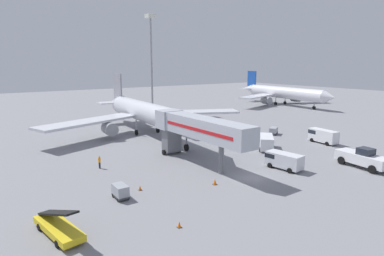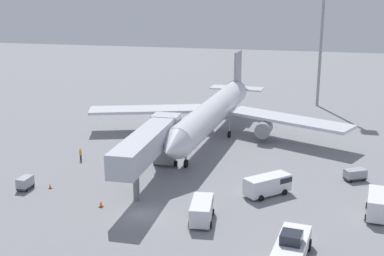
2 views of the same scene
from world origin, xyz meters
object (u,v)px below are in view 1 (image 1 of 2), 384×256
Objects in this scene: baggage_cart_far_left at (274,130)px; safety_cone_bravo at (140,188)px; belt_loader_truck at (58,226)px; airplane_background at (282,93)px; pushback_tug at (363,158)px; apron_light_mast at (151,46)px; safety_cone_alpha at (215,182)px; safety_cone_charlie at (179,224)px; ground_crew_worker_foreground at (99,162)px; jet_bridge at (196,128)px; service_van_near_left at (283,160)px; service_van_outer_right at (266,141)px; service_van_mid_right at (323,135)px; airplane_at_gate at (148,113)px; baggage_cart_mid_left at (120,191)px.

baggage_cart_far_left is 36.77m from safety_cone_bravo.
airplane_background is at bearing 29.14° from belt_loader_truck.
airplane_background reaches higher than pushback_tug.
pushback_tug is 12.47× the size of safety_cone_bravo.
belt_loader_truck is 0.23× the size of apron_light_mast.
safety_cone_alpha is 10.90m from safety_cone_charlie.
pushback_tug is 65.10m from apron_light_mast.
jet_bridge is at bearing -25.00° from ground_crew_worker_foreground.
pushback_tug is 10.96m from service_van_near_left.
service_van_near_left is 0.13× the size of airplane_background.
belt_loader_truck is 9.16× the size of safety_cone_alpha.
service_van_outer_right is 9.60× the size of safety_cone_charlie.
safety_cone_bravo is 0.01× the size of airplane_background.
safety_cone_alpha is 63.11m from apron_light_mast.
pushback_tug is 10.37× the size of safety_cone_alpha.
airplane_background is (37.26, 40.26, 2.77)m from service_van_mid_right.
service_van_mid_right is at bearing -82.92° from apron_light_mast.
safety_cone_bravo is at bearing -170.38° from service_van_outer_right.
airplane_at_gate is 32.83m from service_van_mid_right.
safety_cone_alpha is at bearing -155.81° from service_van_outer_right.
baggage_cart_mid_left is at bearing 163.64° from pushback_tug.
safety_cone_charlie is at bearing -145.54° from airplane_background.
jet_bridge reaches higher than baggage_cart_far_left.
airplane_background reaches higher than baggage_cart_far_left.
service_van_outer_right is at bearing -63.71° from airplane_at_gate.
airplane_background reaches higher than jet_bridge.
baggage_cart_far_left is 1.68× the size of ground_crew_worker_foreground.
airplane_at_gate is 6.13× the size of pushback_tug.
service_van_near_left is at bearing -81.07° from airplane_at_gate.
belt_loader_truck reaches higher than baggage_cart_far_left.
service_van_mid_right reaches higher than baggage_cart_far_left.
baggage_cart_far_left is at bearing 15.50° from jet_bridge.
pushback_tug reaches higher than ground_crew_worker_foreground.
safety_cone_charlie is (-37.55, -11.08, -1.08)m from service_van_mid_right.
safety_cone_charlie is at bearing -163.56° from service_van_mid_right.
airplane_background is (45.34, 51.70, 2.85)m from pushback_tug.
safety_cone_bravo is at bearing -119.78° from apron_light_mast.
safety_cone_alpha is at bearing -23.52° from safety_cone_bravo.
belt_loader_truck is at bearing -153.42° from safety_cone_bravo.
ground_crew_worker_foreground is (-20.17, 14.30, -0.31)m from service_van_near_left.
airplane_at_gate is at bearing 66.20° from safety_cone_charlie.
airplane_background is at bearing 48.75° from pushback_tug.
ground_crew_worker_foreground is (1.73, 11.08, 0.10)m from baggage_cart_mid_left.
airplane_at_gate is 8.73× the size of service_van_near_left.
service_van_outer_right is at bearing -12.86° from ground_crew_worker_foreground.
baggage_cart_far_left is (-1.52, 9.86, -0.57)m from service_van_mid_right.
pushback_tug is at bearing -0.72° from safety_cone_charlie.
safety_cone_alpha is at bearing 34.54° from safety_cone_charlie.
service_van_near_left is 7.28× the size of safety_cone_alpha.
safety_cone_alpha is (-17.17, -7.71, -0.94)m from service_van_outer_right.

